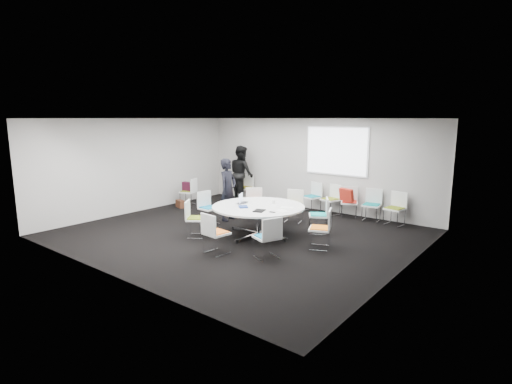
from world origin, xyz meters
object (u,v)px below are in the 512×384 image
Objects in this scene: chair_back_a at (312,202)px; cup at (273,202)px; brown_bag at (180,204)px; chair_spare_left at (189,197)px; conference_table at (258,213)px; chair_ring_h at (267,245)px; chair_ring_f at (196,226)px; chair_person_back at (245,193)px; person_back at (241,174)px; person_main at (228,190)px; chair_back_e at (395,215)px; chair_ring_e at (209,214)px; chair_ring_g at (216,241)px; maroon_bag at (188,186)px; chair_ring_d at (254,210)px; chair_back_c at (349,208)px; chair_ring_a at (320,236)px; chair_back_b at (331,205)px; chair_ring_c at (293,212)px; chair_back_d at (371,211)px; laptop at (244,203)px; chair_ring_b at (319,222)px.

chair_back_a is 9.78× the size of cup.
chair_spare_left is at bearing 98.99° from brown_bag.
chair_ring_h is (1.16, -1.19, -0.27)m from conference_table.
chair_ring_f is 4.43m from chair_person_back.
person_main is at bearing 146.10° from person_back.
chair_back_e is 4.53m from person_main.
cup is at bearing 166.05° from person_back.
brown_bag is (-3.84, 0.87, -0.42)m from conference_table.
chair_ring_e is 2.44× the size of brown_bag.
person_main is (-1.72, 2.27, 0.59)m from chair_ring_g.
conference_table is at bearing -18.35° from maroon_bag.
chair_ring_d and chair_back_c have the same top height.
chair_ring_e is at bearing 24.05° from chair_back_c.
chair_ring_a is 1.00× the size of chair_ring_h.
chair_person_back is at bearing 169.56° from chair_ring_f.
chair_ring_h is at bearing -137.23° from chair_spare_left.
chair_back_b is at bearing 27.09° from brown_bag.
chair_ring_c is at bearing 153.42° from chair_person_back.
chair_back_a is at bearing -26.76° from chair_back_c.
chair_ring_d is 0.94m from person_main.
chair_spare_left is at bearing 81.81° from person_back.
chair_back_c is 1.00× the size of chair_back_e.
chair_back_a and chair_back_e have the same top height.
chair_back_c is 2.44× the size of brown_bag.
chair_back_d is 5.86m from brown_bag.
chair_back_e is at bearing 71.57° from chair_ring_g.
chair_ring_d is 2.71m from chair_back_c.
chair_back_e is (3.36, 4.00, 0.00)m from chair_ring_f.
chair_ring_c is 2.99m from chair_ring_h.
chair_ring_e is at bearing 174.28° from chair_ring_f.
chair_back_a and chair_back_d have the same top height.
chair_back_c is at bearing 23.67° from brown_bag.
chair_back_d reaches higher than laptop.
chair_back_d is 2.62× the size of laptop.
chair_back_b is (0.37, 1.46, 0.00)m from chair_ring_c.
chair_ring_g is 4.65m from chair_back_b.
chair_ring_f is at bearing -136.56° from conference_table.
chair_spare_left is (-5.59, 1.27, 0.00)m from chair_ring_a.
person_main is 4.79× the size of brown_bag.
chair_ring_c is at bearing 3.78° from maroon_bag.
chair_back_c is 3.35m from laptop.
chair_ring_c is at bearing 162.58° from chair_ring_d.
chair_ring_b is 1.00× the size of chair_person_back.
chair_back_c is (-0.08, 1.89, 0.00)m from chair_ring_b.
chair_ring_h and chair_back_a have the same top height.
brown_bag is (-3.97, 0.45, -0.66)m from cup.
chair_back_e is (0.66, -0.05, 0.00)m from chair_back_d.
chair_ring_d is 0.46× the size of person_back.
chair_ring_e is at bearing 112.61° from chair_person_back.
chair_back_d is at bearing 16.30° from chair_ring_h.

